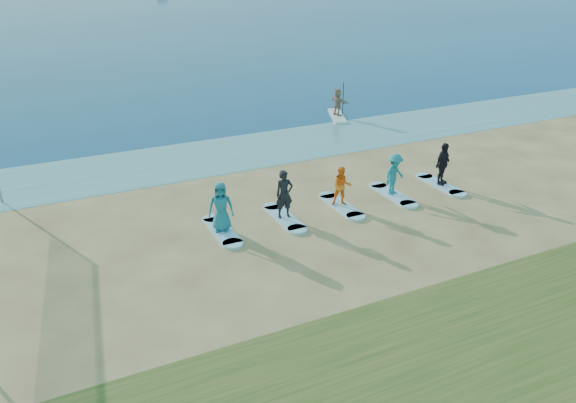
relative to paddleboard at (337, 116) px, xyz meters
name	(u,v)px	position (x,y,z in m)	size (l,w,h in m)	color
ground	(325,253)	(-8.63, -13.85, -0.06)	(600.00, 600.00, 0.00)	tan
shallow_water	(217,155)	(-8.63, -3.35, -0.05)	(600.00, 600.00, 0.00)	teal
paddleboard	(337,116)	(0.00, 0.00, 0.00)	(0.70, 3.00, 0.12)	silver
paddleboarder	(338,102)	(0.00, 0.00, 0.83)	(1.43, 0.46, 1.54)	tan
surfboard_0	(222,231)	(-11.09, -10.97, -0.01)	(0.70, 2.20, 0.09)	#98D3EB
student_0	(221,207)	(-11.09, -10.97, 0.90)	(0.85, 0.56, 1.75)	#1A6D81
surfboard_1	(284,218)	(-8.70, -10.97, -0.01)	(0.70, 2.20, 0.09)	#98D3EB
student_1	(284,194)	(-8.70, -10.97, 0.92)	(0.65, 0.42, 1.77)	black
surfboard_2	(341,206)	(-6.30, -10.97, -0.01)	(0.70, 2.20, 0.09)	#98D3EB
student_2	(342,186)	(-6.30, -10.97, 0.79)	(0.74, 0.57, 1.52)	orange
surfboard_3	(393,195)	(-3.91, -10.97, -0.01)	(0.70, 2.20, 0.09)	#98D3EB
student_3	(394,174)	(-3.91, -10.97, 0.86)	(1.07, 0.61, 1.66)	teal
surfboard_4	(440,185)	(-1.52, -10.97, -0.01)	(0.70, 2.20, 0.09)	#98D3EB
student_4	(443,164)	(-1.52, -10.97, 0.91)	(1.03, 0.43, 1.76)	black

